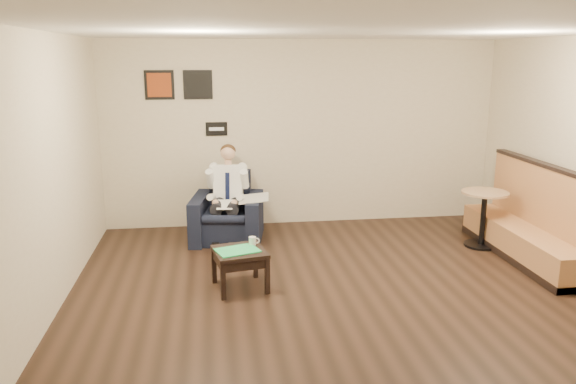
{
  "coord_description": "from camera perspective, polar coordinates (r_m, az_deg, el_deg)",
  "views": [
    {
      "loc": [
        -1.38,
        -5.43,
        2.55
      ],
      "look_at": [
        -0.47,
        1.2,
        0.93
      ],
      "focal_mm": 35.0,
      "sensor_mm": 36.0,
      "label": 1
    }
  ],
  "objects": [
    {
      "name": "art_print_left",
      "position": [
        8.45,
        -12.93,
        10.56
      ],
      "size": [
        0.42,
        0.03,
        0.42
      ],
      "primitive_type": "cube",
      "color": "#903611",
      "rests_on": "wall_back"
    },
    {
      "name": "wall_back",
      "position": [
        8.62,
        1.46,
        5.93
      ],
      "size": [
        6.0,
        0.02,
        2.8
      ],
      "primitive_type": "cube",
      "color": "beige",
      "rests_on": "ground"
    },
    {
      "name": "green_folder",
      "position": [
        6.28,
        -5.17,
        -5.92
      ],
      "size": [
        0.53,
        0.45,
        0.01
      ],
      "primitive_type": "cube",
      "rotation": [
        0.0,
        0.0,
        0.33
      ],
      "color": "#27C667",
      "rests_on": "side_table"
    },
    {
      "name": "ground",
      "position": [
        6.15,
        5.95,
        -10.97
      ],
      "size": [
        6.0,
        6.0,
        0.0
      ],
      "primitive_type": "plane",
      "color": "black",
      "rests_on": "ground"
    },
    {
      "name": "newspaper",
      "position": [
        7.8,
        -3.48,
        -0.63
      ],
      "size": [
        0.46,
        0.55,
        0.01
      ],
      "primitive_type": "cube",
      "rotation": [
        0.0,
        0.0,
        -0.11
      ],
      "color": "silver",
      "rests_on": "armchair"
    },
    {
      "name": "armchair",
      "position": [
        7.98,
        -6.2,
        -1.61
      ],
      "size": [
        1.1,
        1.1,
        0.93
      ],
      "primitive_type": "cube",
      "rotation": [
        0.0,
        0.0,
        -0.16
      ],
      "color": "black",
      "rests_on": "ground"
    },
    {
      "name": "wall_left",
      "position": [
        5.78,
        -23.95,
        0.92
      ],
      "size": [
        0.02,
        6.0,
        2.8
      ],
      "primitive_type": "cube",
      "color": "beige",
      "rests_on": "ground"
    },
    {
      "name": "wall_front",
      "position": [
        3.02,
        20.33,
        -9.76
      ],
      "size": [
        6.0,
        0.02,
        2.8
      ],
      "primitive_type": "cube",
      "color": "beige",
      "rests_on": "ground"
    },
    {
      "name": "seated_man",
      "position": [
        7.82,
        -6.35,
        -0.62
      ],
      "size": [
        0.75,
        1.0,
        1.28
      ],
      "primitive_type": null,
      "rotation": [
        0.0,
        0.0,
        -0.16
      ],
      "color": "white",
      "rests_on": "armchair"
    },
    {
      "name": "side_table",
      "position": [
        6.38,
        -4.9,
        -7.81
      ],
      "size": [
        0.65,
        0.65,
        0.45
      ],
      "primitive_type": "cube",
      "rotation": [
        0.0,
        0.0,
        0.19
      ],
      "color": "black",
      "rests_on": "ground"
    },
    {
      "name": "coffee_mug",
      "position": [
        6.44,
        -3.64,
        -4.99
      ],
      "size": [
        0.1,
        0.1,
        0.1
      ],
      "primitive_type": "cylinder",
      "rotation": [
        0.0,
        0.0,
        0.19
      ],
      "color": "white",
      "rests_on": "side_table"
    },
    {
      "name": "lap_papers",
      "position": [
        7.74,
        -6.43,
        -1.28
      ],
      "size": [
        0.24,
        0.32,
        0.01
      ],
      "primitive_type": "cube",
      "rotation": [
        0.0,
        0.0,
        -0.09
      ],
      "color": "white",
      "rests_on": "seated_man"
    },
    {
      "name": "banquette",
      "position": [
        7.8,
        23.07,
        -1.94
      ],
      "size": [
        0.56,
        2.37,
        1.21
      ],
      "primitive_type": "cube",
      "color": "#AD7243",
      "rests_on": "ground"
    },
    {
      "name": "ceiling",
      "position": [
        5.6,
        6.68,
        16.06
      ],
      "size": [
        6.0,
        6.0,
        0.02
      ],
      "primitive_type": "cube",
      "color": "white",
      "rests_on": "wall_back"
    },
    {
      "name": "seating_sign",
      "position": [
        8.48,
        -7.28,
        6.38
      ],
      "size": [
        0.32,
        0.02,
        0.2
      ],
      "primitive_type": "cube",
      "color": "black",
      "rests_on": "wall_back"
    },
    {
      "name": "cafe_table",
      "position": [
        8.13,
        19.2,
        -2.61
      ],
      "size": [
        0.7,
        0.7,
        0.77
      ],
      "primitive_type": "cylinder",
      "rotation": [
        0.0,
        0.0,
        0.13
      ],
      "color": "#A57E5A",
      "rests_on": "ground"
    },
    {
      "name": "smartphone",
      "position": [
        6.46,
        -4.85,
        -5.35
      ],
      "size": [
        0.14,
        0.07,
        0.01
      ],
      "primitive_type": "cube",
      "rotation": [
        0.0,
        0.0,
        0.02
      ],
      "color": "black",
      "rests_on": "side_table"
    },
    {
      "name": "art_print_right",
      "position": [
        8.42,
        -9.14,
        10.71
      ],
      "size": [
        0.42,
        0.03,
        0.42
      ],
      "primitive_type": "cube",
      "color": "black",
      "rests_on": "wall_back"
    }
  ]
}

